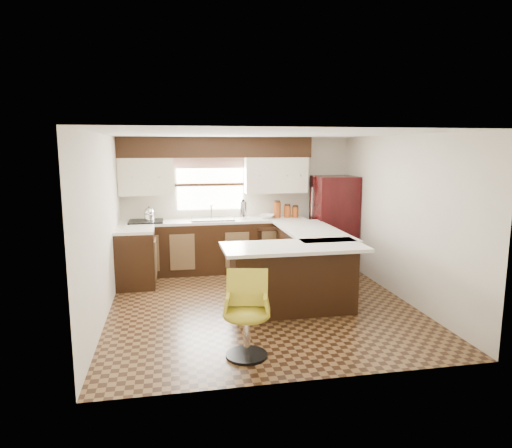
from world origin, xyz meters
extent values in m
plane|color=#49301A|center=(0.00, 0.00, 0.00)|extent=(4.40, 4.40, 0.00)
plane|color=silver|center=(0.00, 0.00, 2.40)|extent=(4.40, 4.40, 0.00)
plane|color=beige|center=(0.00, 2.20, 1.20)|extent=(4.40, 0.00, 4.40)
plane|color=beige|center=(0.00, -2.20, 1.20)|extent=(4.40, 0.00, 4.40)
plane|color=beige|center=(-2.10, 0.00, 1.20)|extent=(0.00, 4.40, 4.40)
plane|color=beige|center=(2.10, 0.00, 1.20)|extent=(0.00, 4.40, 4.40)
cube|color=black|center=(-0.45, 1.90, 0.45)|extent=(3.30, 0.60, 0.90)
cube|color=black|center=(-1.80, 1.25, 0.45)|extent=(0.60, 0.70, 0.90)
cube|color=silver|center=(-0.45, 1.90, 0.92)|extent=(3.30, 0.60, 0.04)
cube|color=silver|center=(-1.80, 1.25, 0.92)|extent=(0.60, 0.70, 0.04)
cube|color=black|center=(-0.40, 2.03, 2.22)|extent=(3.40, 0.35, 0.36)
cube|color=beige|center=(-1.62, 2.03, 1.72)|extent=(0.94, 0.35, 0.64)
cube|color=beige|center=(0.68, 2.03, 1.72)|extent=(1.14, 0.35, 0.64)
cube|color=white|center=(-0.50, 2.18, 1.55)|extent=(1.20, 0.02, 0.90)
cube|color=#D19B93|center=(-0.50, 2.14, 1.94)|extent=(1.30, 0.06, 0.18)
cube|color=#B2B2B7|center=(-0.50, 1.88, 0.96)|extent=(0.75, 0.45, 0.03)
cube|color=black|center=(0.55, 1.61, 0.43)|extent=(0.58, 0.03, 0.78)
cube|color=black|center=(-1.65, 1.88, 0.96)|extent=(0.58, 0.50, 0.02)
cube|color=black|center=(0.90, 0.62, 0.45)|extent=(0.60, 1.95, 0.90)
cube|color=black|center=(0.38, -0.35, 0.45)|extent=(1.65, 0.60, 0.90)
cube|color=silver|center=(0.95, 0.62, 0.92)|extent=(0.84, 1.95, 0.04)
cube|color=silver|center=(0.35, -0.44, 0.92)|extent=(1.89, 0.84, 0.04)
cube|color=black|center=(1.71, 1.72, 0.85)|extent=(0.73, 0.70, 1.71)
cylinder|color=silver|center=(0.06, 1.90, 1.10)|extent=(0.13, 0.13, 0.32)
imported|color=white|center=(0.49, 1.90, 0.98)|extent=(0.36, 0.36, 0.07)
cylinder|color=#883912|center=(0.69, 1.92, 1.09)|extent=(0.13, 0.13, 0.29)
cylinder|color=#883912|center=(0.88, 1.92, 1.05)|extent=(0.13, 0.13, 0.22)
cylinder|color=#883912|center=(1.03, 1.92, 1.04)|extent=(0.12, 0.12, 0.19)
camera|label=1|loc=(-1.24, -6.12, 2.23)|focal=32.00mm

